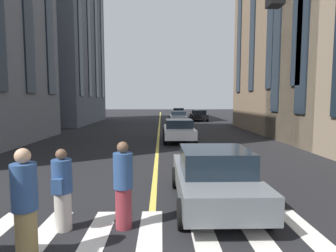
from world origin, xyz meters
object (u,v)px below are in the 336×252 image
(car_black_far, at_px, (199,115))
(pedestrian_far, at_px, (25,206))
(car_grey_trailing, at_px, (214,176))
(pedestrian_near, at_px, (123,185))
(car_black_near, at_px, (178,113))
(car_white_mid, at_px, (179,130))
(pedestrian_companion, at_px, (62,190))
(car_white_oncoming, at_px, (178,117))

(car_black_far, distance_m, pedestrian_far, 30.98)
(car_grey_trailing, xyz_separation_m, pedestrian_near, (-1.18, 2.01, 0.16))
(car_black_near, distance_m, car_grey_trailing, 36.14)
(car_black_far, distance_m, car_white_mid, 17.71)
(pedestrian_near, bearing_deg, car_black_near, -5.18)
(car_black_far, bearing_deg, car_black_near, 14.08)
(pedestrian_companion, bearing_deg, car_white_oncoming, -8.43)
(car_white_oncoming, relative_size, pedestrian_near, 2.54)
(car_black_far, xyz_separation_m, car_black_near, (8.21, 2.06, -0.00))
(car_black_far, relative_size, pedestrian_near, 2.54)
(pedestrian_far, bearing_deg, pedestrian_companion, -9.24)
(car_black_near, distance_m, car_white_mid, 25.59)
(car_grey_trailing, distance_m, pedestrian_near, 2.33)
(car_white_mid, distance_m, pedestrian_far, 13.28)
(car_white_oncoming, relative_size, car_white_mid, 1.00)
(car_black_near, height_order, car_white_mid, car_black_near)
(car_white_mid, height_order, pedestrian_far, pedestrian_far)
(pedestrian_near, bearing_deg, pedestrian_far, 130.30)
(car_black_far, xyz_separation_m, pedestrian_companion, (-29.15, 6.61, 0.10))
(car_black_far, distance_m, car_grey_trailing, 28.12)
(car_white_mid, bearing_deg, car_black_far, -11.75)
(car_grey_trailing, bearing_deg, car_black_far, -7.01)
(car_grey_trailing, distance_m, pedestrian_far, 4.08)
(car_black_near, distance_m, car_white_oncoming, 11.61)
(car_white_mid, bearing_deg, pedestrian_near, 171.14)
(car_white_oncoming, relative_size, pedestrian_far, 2.44)
(pedestrian_near, xyz_separation_m, pedestrian_far, (-1.14, 1.34, 0.04))
(pedestrian_near, bearing_deg, car_grey_trailing, -59.53)
(pedestrian_companion, distance_m, pedestrian_far, 1.10)
(car_grey_trailing, bearing_deg, pedestrian_near, 120.47)
(car_black_near, relative_size, pedestrian_near, 2.25)
(car_black_near, height_order, car_white_oncoming, car_black_near)
(car_black_near, bearing_deg, pedestrian_companion, 173.06)
(pedestrian_near, xyz_separation_m, pedestrian_companion, (-0.06, 1.17, -0.07))
(car_white_oncoming, relative_size, pedestrian_companion, 2.75)
(car_black_near, height_order, pedestrian_near, pedestrian_near)
(car_white_oncoming, height_order, pedestrian_far, pedestrian_far)
(pedestrian_companion, bearing_deg, car_black_near, -6.94)
(car_black_far, height_order, car_white_mid, same)
(car_black_far, relative_size, car_white_mid, 1.00)
(car_black_far, height_order, car_black_near, car_black_near)
(pedestrian_near, bearing_deg, pedestrian_companion, 92.82)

